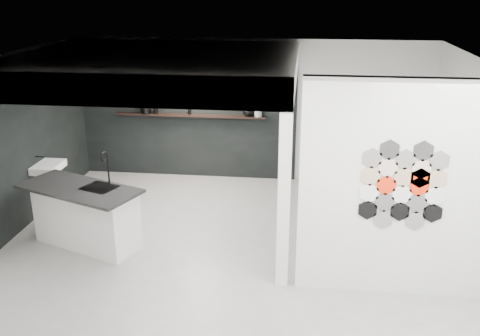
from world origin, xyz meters
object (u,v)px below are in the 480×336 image
bottle_dark (189,111)px  wall_basin (48,167)px  partition_panel (399,191)px  glass_bowl (258,114)px  utensil_cup (156,111)px  stockpot (146,109)px  kettle (248,112)px  kitchen_island (86,215)px  glass_vase (258,113)px

bottle_dark → wall_basin: bearing=-134.4°
partition_panel → glass_bowl: size_ratio=18.98×
glass_bowl → utensil_cup: glass_bowl is taller
wall_basin → stockpot: (1.13, 2.07, 0.55)m
utensil_cup → kettle: bearing=0.0°
partition_panel → glass_bowl: bearing=118.2°
bottle_dark → stockpot: bearing=180.0°
kitchen_island → kettle: size_ratio=10.14×
stockpot → glass_vase: size_ratio=1.40×
partition_panel → bottle_dark: partition_panel is taller
partition_panel → wall_basin: bearing=161.8°
wall_basin → glass_bowl: glass_bowl is taller
glass_bowl → bottle_dark: bottle_dark is taller
wall_basin → kitchen_island: kitchen_island is taller
kettle → bottle_dark: size_ratio=1.36×
stockpot → bottle_dark: (0.89, 0.00, -0.01)m
stockpot → glass_vase: stockpot is taller
glass_bowl → kitchen_island: bearing=-126.8°
wall_basin → glass_bowl: size_ratio=4.07×
kitchen_island → bottle_dark: kitchen_island is taller
kitchen_island → stockpot: 3.25m
bottle_dark → glass_vase: bearing=0.0°
stockpot → utensil_cup: size_ratio=2.07×
wall_basin → kettle: kettle is taller
kitchen_island → utensil_cup: 3.25m
utensil_cup → glass_bowl: bearing=0.0°
wall_basin → glass_vase: 4.01m
kettle → kitchen_island: bearing=-141.9°
stockpot → utensil_cup: stockpot is taller
wall_basin → kettle: (3.19, 2.07, 0.55)m
partition_panel → kitchen_island: (-4.41, 0.74, -0.90)m
partition_panel → utensil_cup: bearing=136.9°
partition_panel → stockpot: partition_panel is taller
partition_panel → utensil_cup: size_ratio=27.96×
kettle → glass_bowl: (0.20, 0.00, -0.03)m
kitchen_island → utensil_cup: bearing=106.5°
kitchen_island → glass_bowl: kitchen_island is taller
glass_bowl → glass_vase: glass_vase is taller
glass_vase → glass_bowl: bearing=0.0°
glass_bowl → bottle_dark: size_ratio=1.01×
kitchen_island → glass_bowl: bearing=74.8°
glass_bowl → utensil_cup: (-2.05, 0.00, -0.00)m
kitchen_island → stockpot: bearing=110.2°
partition_panel → glass_bowl: (-2.08, 3.87, -0.03)m
kettle → glass_vase: (0.20, 0.00, -0.01)m
kettle → partition_panel: bearing=-77.1°
partition_panel → glass_bowl: partition_panel is taller
wall_basin → glass_bowl: (3.39, 2.07, 0.52)m
kettle → glass_bowl: 0.20m
kettle → utensil_cup: (-1.85, 0.00, -0.03)m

